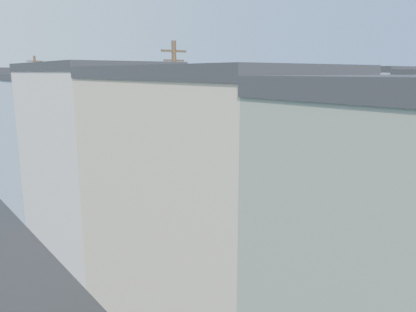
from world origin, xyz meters
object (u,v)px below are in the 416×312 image
(tree_e, at_px, (27,105))
(parked_right_b, at_px, (361,192))
(tree_far_r, at_px, (144,112))
(parked_left_c, at_px, (197,202))
(parked_right_d, at_px, (142,138))
(tree_d, at_px, (73,107))
(tree_c, at_px, (139,126))
(parked_left_d, at_px, (119,170))
(utility_pole_far, at_px, (38,104))
(utility_pole_near, at_px, (175,132))
(parked_right_c, at_px, (173,145))
(lead_sedan, at_px, (167,152))
(fedex_truck, at_px, (222,157))
(parked_left_b, at_px, (353,267))
(tree_b, at_px, (238,142))

(tree_e, height_order, parked_right_b, tree_e)
(tree_far_r, bearing_deg, parked_right_b, -93.58)
(parked_left_c, relative_size, parked_right_d, 1.05)
(tree_far_r, relative_size, parked_right_b, 1.14)
(tree_d, xyz_separation_m, parked_right_b, (11.20, -20.97, -4.79))
(tree_c, distance_m, parked_left_d, 7.66)
(utility_pole_far, xyz_separation_m, parked_right_d, (11.20, -1.87, -4.48))
(utility_pole_near, relative_size, parked_right_c, 2.30)
(parked_left_c, xyz_separation_m, parked_right_c, (9.80, 17.28, 0.01))
(tree_far_r, relative_size, lead_sedan, 1.25)
(fedex_truck, xyz_separation_m, parked_right_d, (3.60, 19.37, -1.21))
(utility_pole_far, distance_m, parked_right_c, 14.94)
(fedex_truck, height_order, parked_left_b, fedex_truck)
(tree_e, relative_size, parked_right_b, 1.62)
(parked_left_d, bearing_deg, parked_left_b, -89.16)
(tree_c, height_order, tree_e, tree_c)
(tree_e, distance_m, fedex_truck, 26.76)
(utility_pole_far, relative_size, parked_left_d, 1.92)
(tree_c, xyz_separation_m, utility_pole_near, (0.00, -4.22, 0.08))
(utility_pole_near, height_order, parked_left_b, utility_pole_near)
(parked_left_d, bearing_deg, tree_e, 94.87)
(parked_left_c, bearing_deg, parked_right_c, 65.17)
(fedex_truck, bearing_deg, tree_e, 110.70)
(fedex_truck, relative_size, parked_left_c, 1.65)
(tree_c, height_order, parked_right_c, tree_c)
(fedex_truck, distance_m, parked_right_c, 12.96)
(tree_b, distance_m, tree_d, 21.10)
(tree_far_r, height_order, utility_pole_far, utility_pole_far)
(tree_d, distance_m, utility_pole_far, 10.17)
(tree_far_r, height_order, parked_right_d, tree_far_r)
(parked_left_d, relative_size, parked_right_d, 1.29)
(utility_pole_far, relative_size, lead_sedan, 2.49)
(utility_pole_far, bearing_deg, parked_right_d, -9.47)
(parked_left_c, bearing_deg, lead_sedan, 68.33)
(utility_pole_near, relative_size, parked_right_b, 2.28)
(tree_c, distance_m, tree_far_r, 26.17)
(tree_b, distance_m, parked_right_c, 25.47)
(utility_pole_far, xyz_separation_m, parked_left_d, (1.40, -15.63, -4.43))
(fedex_truck, distance_m, parked_left_d, 8.45)
(utility_pole_near, xyz_separation_m, parked_right_b, (11.20, -5.13, -4.42))
(tree_far_r, distance_m, parked_left_c, 29.50)
(utility_pole_near, height_order, parked_left_d, utility_pole_near)
(tree_d, relative_size, parked_right_c, 1.82)
(fedex_truck, bearing_deg, tree_b, -123.10)
(tree_b, bearing_deg, parked_left_d, 84.88)
(parked_left_d, bearing_deg, parked_right_c, 35.54)
(utility_pole_far, distance_m, lead_sedan, 15.08)
(tree_d, bearing_deg, tree_b, -90.00)
(utility_pole_near, height_order, utility_pole_far, same)
(parked_right_b, bearing_deg, utility_pole_near, 155.26)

